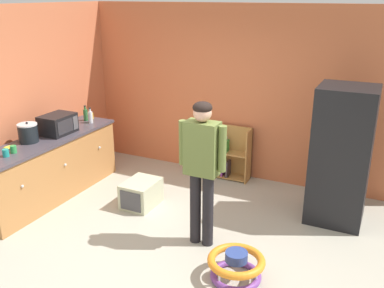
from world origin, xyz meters
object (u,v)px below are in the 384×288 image
at_px(banana_bunch, 10,147).
at_px(green_glass_bottle, 86,114).
at_px(kitchen_counter, 49,168).
at_px(crock_pot, 28,133).
at_px(bookshelf, 223,155).
at_px(microwave, 58,124).
at_px(refrigerator, 341,156).
at_px(green_cup, 13,149).
at_px(teal_cup, 6,153).
at_px(pet_carrier, 141,193).
at_px(clear_bottle, 90,117).
at_px(yellow_cup, 91,116).
at_px(baby_walker, 236,266).
at_px(standing_person, 202,161).

bearing_deg(banana_bunch, green_glass_bottle, 88.28).
height_order(kitchen_counter, crock_pot, crock_pot).
xyz_separation_m(bookshelf, microwave, (-1.98, -1.52, 0.67)).
relative_size(refrigerator, green_cup, 18.74).
bearing_deg(teal_cup, bookshelf, 52.78).
height_order(pet_carrier, clear_bottle, clear_bottle).
relative_size(microwave, teal_cup, 5.05).
relative_size(refrigerator, crock_pot, 6.19).
height_order(kitchen_counter, bookshelf, kitchen_counter).
xyz_separation_m(green_cup, yellow_cup, (-0.10, 1.69, 0.00)).
height_order(kitchen_counter, baby_walker, kitchen_counter).
xyz_separation_m(refrigerator, green_glass_bottle, (-3.90, -0.16, 0.11)).
distance_m(baby_walker, pet_carrier, 2.02).
bearing_deg(pet_carrier, green_glass_bottle, 155.61).
height_order(refrigerator, banana_bunch, refrigerator).
relative_size(standing_person, baby_walker, 2.88).
height_order(crock_pot, clear_bottle, crock_pot).
height_order(refrigerator, clear_bottle, refrigerator).
bearing_deg(green_glass_bottle, teal_cup, -85.71).
relative_size(standing_person, crock_pot, 6.04).
bearing_deg(teal_cup, green_glass_bottle, 94.29).
bearing_deg(crock_pot, baby_walker, -7.81).
bearing_deg(pet_carrier, standing_person, -23.59).
xyz_separation_m(banana_bunch, green_glass_bottle, (0.04, 1.49, 0.07)).
bearing_deg(microwave, bookshelf, 37.48).
bearing_deg(baby_walker, microwave, 163.59).
height_order(crock_pot, green_glass_bottle, crock_pot).
xyz_separation_m(bookshelf, clear_bottle, (-1.89, -0.89, 0.63)).
xyz_separation_m(standing_person, microwave, (-2.49, 0.44, -0.01)).
bearing_deg(pet_carrier, kitchen_counter, -165.78).
xyz_separation_m(green_glass_bottle, teal_cup, (0.13, -1.71, -0.05)).
bearing_deg(bookshelf, crock_pot, -136.22).
bearing_deg(refrigerator, green_cup, -155.44).
distance_m(kitchen_counter, green_cup, 0.78).
distance_m(refrigerator, microwave, 3.93).
bearing_deg(standing_person, teal_cup, -166.71).
height_order(refrigerator, teal_cup, refrigerator).
bearing_deg(refrigerator, clear_bottle, -176.45).
xyz_separation_m(refrigerator, clear_bottle, (-3.75, -0.23, 0.11)).
bearing_deg(standing_person, bookshelf, 104.61).
xyz_separation_m(kitchen_counter, banana_bunch, (-0.11, -0.52, 0.48)).
bearing_deg(kitchen_counter, microwave, 89.06).
bearing_deg(yellow_cup, clear_bottle, -52.82).
relative_size(kitchen_counter, green_cup, 25.13).
height_order(standing_person, microwave, standing_person).
relative_size(refrigerator, microwave, 3.71).
relative_size(crock_pot, banana_bunch, 1.84).
relative_size(standing_person, yellow_cup, 18.28).
relative_size(refrigerator, yellow_cup, 18.74).
relative_size(bookshelf, teal_cup, 8.95).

